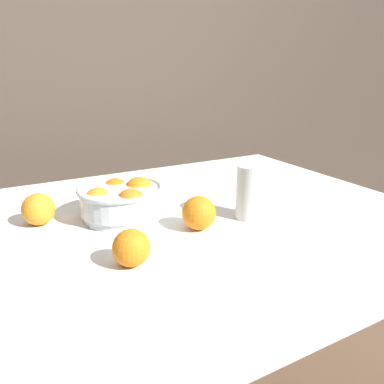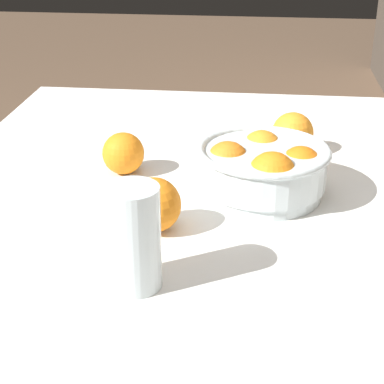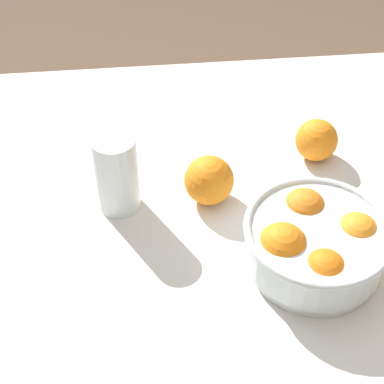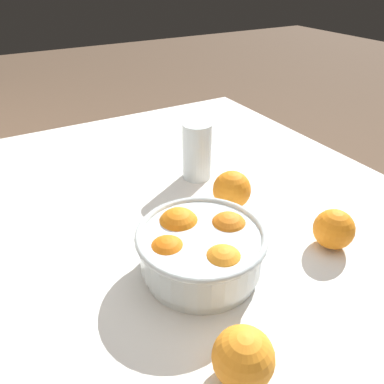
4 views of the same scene
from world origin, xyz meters
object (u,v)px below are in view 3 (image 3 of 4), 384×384
Objects in this scene: fruit_bowl at (315,244)px; juice_glass at (117,177)px; orange_loose_near_bowl at (316,140)px; orange_loose_front at (209,180)px.

fruit_bowl is 1.57× the size of juice_glass.
orange_loose_near_bowl is at bearing -165.95° from juice_glass.
fruit_bowl is at bearing 75.43° from orange_loose_near_bowl.
orange_loose_front is (0.14, -0.16, -0.01)m from fruit_bowl.
juice_glass reaches higher than fruit_bowl.
fruit_bowl is 0.26m from orange_loose_near_bowl.
juice_glass is at bearing -29.20° from fruit_bowl.
fruit_bowl is 0.21m from orange_loose_front.
orange_loose_front reaches higher than orange_loose_near_bowl.
juice_glass is (0.29, -0.16, 0.01)m from fruit_bowl.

